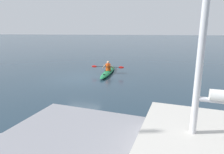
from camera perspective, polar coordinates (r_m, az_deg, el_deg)
ground_plane at (r=14.22m, az=-8.89°, el=-0.36°), size 160.00×160.00×0.00m
kayak at (r=15.47m, az=-1.11°, el=1.43°), size 0.92×4.53×0.24m
kayaker at (r=15.39m, az=-1.11°, el=2.95°), size 2.47×0.51×0.73m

